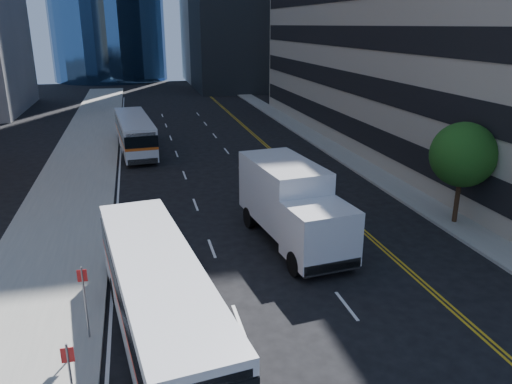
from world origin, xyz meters
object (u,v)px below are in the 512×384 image
at_px(bus_rear, 135,133).
at_px(box_truck, 292,204).
at_px(street_tree, 463,155).
at_px(bus_front, 159,297).

distance_m(bus_rear, box_truck, 21.08).
xyz_separation_m(street_tree, box_truck, (-8.79, -0.25, -1.72)).
height_order(street_tree, bus_front, street_tree).
bearing_deg(street_tree, box_truck, -178.37).
relative_size(bus_rear, box_truck, 1.37).
bearing_deg(bus_rear, bus_front, -93.77).
xyz_separation_m(bus_front, box_truck, (6.36, 6.23, 0.36)).
bearing_deg(box_truck, bus_front, -142.47).
distance_m(bus_front, box_truck, 8.91).
bearing_deg(street_tree, bus_front, -156.84).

